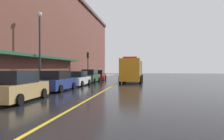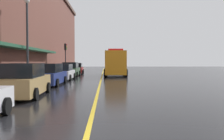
{
  "view_description": "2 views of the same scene",
  "coord_description": "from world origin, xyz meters",
  "px_view_note": "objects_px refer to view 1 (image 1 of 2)",
  "views": [
    {
      "loc": [
        3.45,
        -4.41,
        1.96
      ],
      "look_at": [
        -0.79,
        24.56,
        1.72
      ],
      "focal_mm": 35.11,
      "sensor_mm": 36.0,
      "label": 1
    },
    {
      "loc": [
        0.49,
        -5.68,
        1.93
      ],
      "look_at": [
        1.06,
        16.25,
        1.13
      ],
      "focal_mm": 38.71,
      "sensor_mm": 36.0,
      "label": 2
    }
  ],
  "objects_px": {
    "utility_truck": "(132,70)",
    "traffic_light_near": "(88,61)",
    "parking_meter_3": "(80,75)",
    "parked_car_2": "(57,81)",
    "parked_car_3": "(78,79)",
    "street_lamp_left": "(40,41)",
    "parking_meter_2": "(2,83)",
    "parked_car_5": "(99,75)",
    "parking_meter_0": "(67,76)",
    "parked_car_4": "(90,76)",
    "parked_car_1": "(18,87)"
  },
  "relations": [
    {
      "from": "utility_truck",
      "to": "traffic_light_near",
      "type": "xyz_separation_m",
      "value": [
        -7.06,
        2.8,
        1.52
      ]
    },
    {
      "from": "parking_meter_3",
      "to": "parked_car_2",
      "type": "bearing_deg",
      "value": -83.24
    },
    {
      "from": "parked_car_3",
      "to": "street_lamp_left",
      "type": "height_order",
      "value": "street_lamp_left"
    },
    {
      "from": "parked_car_3",
      "to": "utility_truck",
      "type": "relative_size",
      "value": 0.56
    },
    {
      "from": "parked_car_2",
      "to": "street_lamp_left",
      "type": "xyz_separation_m",
      "value": [
        -1.93,
        0.67,
        3.58
      ]
    },
    {
      "from": "utility_truck",
      "to": "parking_meter_2",
      "type": "bearing_deg",
      "value": -19.8
    },
    {
      "from": "parked_car_2",
      "to": "traffic_light_near",
      "type": "height_order",
      "value": "traffic_light_near"
    },
    {
      "from": "parked_car_2",
      "to": "parked_car_5",
      "type": "height_order",
      "value": "parked_car_2"
    },
    {
      "from": "utility_truck",
      "to": "parking_meter_3",
      "type": "relative_size",
      "value": 6.23
    },
    {
      "from": "parked_car_3",
      "to": "traffic_light_near",
      "type": "height_order",
      "value": "traffic_light_near"
    },
    {
      "from": "parked_car_5",
      "to": "parking_meter_0",
      "type": "relative_size",
      "value": 3.61
    },
    {
      "from": "parked_car_2",
      "to": "utility_truck",
      "type": "height_order",
      "value": "utility_truck"
    },
    {
      "from": "parked_car_3",
      "to": "parked_car_4",
      "type": "relative_size",
      "value": 1.0
    },
    {
      "from": "parked_car_1",
      "to": "parked_car_4",
      "type": "relative_size",
      "value": 1.04
    },
    {
      "from": "parking_meter_2",
      "to": "parking_meter_3",
      "type": "xyz_separation_m",
      "value": [
        0.0,
        16.78,
        0.0
      ]
    },
    {
      "from": "utility_truck",
      "to": "street_lamp_left",
      "type": "bearing_deg",
      "value": -31.25
    },
    {
      "from": "utility_truck",
      "to": "street_lamp_left",
      "type": "distance_m",
      "value": 14.54
    },
    {
      "from": "parked_car_5",
      "to": "utility_truck",
      "type": "relative_size",
      "value": 0.58
    },
    {
      "from": "utility_truck",
      "to": "parking_meter_3",
      "type": "xyz_separation_m",
      "value": [
        -7.12,
        -1.47,
        -0.58
      ]
    },
    {
      "from": "parking_meter_0",
      "to": "street_lamp_left",
      "type": "bearing_deg",
      "value": -96.13
    },
    {
      "from": "parked_car_5",
      "to": "street_lamp_left",
      "type": "bearing_deg",
      "value": 171.31
    },
    {
      "from": "parked_car_2",
      "to": "street_lamp_left",
      "type": "bearing_deg",
      "value": 72.67
    },
    {
      "from": "parked_car_3",
      "to": "traffic_light_near",
      "type": "bearing_deg",
      "value": 8.74
    },
    {
      "from": "parking_meter_2",
      "to": "parked_car_3",
      "type": "bearing_deg",
      "value": 82.49
    },
    {
      "from": "parked_car_4",
      "to": "parking_meter_0",
      "type": "distance_m",
      "value": 5.57
    },
    {
      "from": "parking_meter_3",
      "to": "traffic_light_near",
      "type": "distance_m",
      "value": 4.76
    },
    {
      "from": "parked_car_2",
      "to": "utility_truck",
      "type": "xyz_separation_m",
      "value": [
        5.8,
        12.67,
        0.82
      ]
    },
    {
      "from": "parked_car_5",
      "to": "parking_meter_3",
      "type": "relative_size",
      "value": 3.61
    },
    {
      "from": "utility_truck",
      "to": "parking_meter_0",
      "type": "xyz_separation_m",
      "value": [
        -7.12,
        -6.41,
        -0.58
      ]
    },
    {
      "from": "parked_car_2",
      "to": "parked_car_3",
      "type": "relative_size",
      "value": 1.04
    },
    {
      "from": "parked_car_4",
      "to": "traffic_light_near",
      "type": "xyz_separation_m",
      "value": [
        -1.3,
        3.82,
        2.32
      ]
    },
    {
      "from": "parked_car_3",
      "to": "parked_car_4",
      "type": "height_order",
      "value": "parked_car_4"
    },
    {
      "from": "parking_meter_0",
      "to": "street_lamp_left",
      "type": "height_order",
      "value": "street_lamp_left"
    },
    {
      "from": "parked_car_1",
      "to": "parked_car_2",
      "type": "height_order",
      "value": "parked_car_1"
    },
    {
      "from": "parked_car_4",
      "to": "traffic_light_near",
      "type": "height_order",
      "value": "traffic_light_near"
    },
    {
      "from": "parking_meter_3",
      "to": "street_lamp_left",
      "type": "distance_m",
      "value": 11.06
    },
    {
      "from": "parked_car_2",
      "to": "utility_truck",
      "type": "distance_m",
      "value": 13.96
    },
    {
      "from": "parked_car_2",
      "to": "parked_car_3",
      "type": "bearing_deg",
      "value": 0.51
    },
    {
      "from": "parked_car_2",
      "to": "parked_car_3",
      "type": "distance_m",
      "value": 5.51
    },
    {
      "from": "parking_meter_3",
      "to": "traffic_light_near",
      "type": "xyz_separation_m",
      "value": [
        0.06,
        4.27,
        2.1
      ]
    },
    {
      "from": "parking_meter_2",
      "to": "parking_meter_3",
      "type": "distance_m",
      "value": 16.78
    },
    {
      "from": "utility_truck",
      "to": "parking_meter_3",
      "type": "height_order",
      "value": "utility_truck"
    },
    {
      "from": "street_lamp_left",
      "to": "parked_car_1",
      "type": "bearing_deg",
      "value": -73.32
    },
    {
      "from": "parked_car_4",
      "to": "parking_meter_0",
      "type": "relative_size",
      "value": 3.49
    },
    {
      "from": "parked_car_5",
      "to": "street_lamp_left",
      "type": "distance_m",
      "value": 17.29
    },
    {
      "from": "parked_car_3",
      "to": "street_lamp_left",
      "type": "distance_m",
      "value": 6.39
    },
    {
      "from": "utility_truck",
      "to": "parking_meter_0",
      "type": "height_order",
      "value": "utility_truck"
    },
    {
      "from": "parked_car_3",
      "to": "traffic_light_near",
      "type": "distance_m",
      "value": 10.34
    },
    {
      "from": "parked_car_2",
      "to": "parked_car_4",
      "type": "height_order",
      "value": "parked_car_4"
    },
    {
      "from": "parked_car_4",
      "to": "street_lamp_left",
      "type": "bearing_deg",
      "value": 170.36
    }
  ]
}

